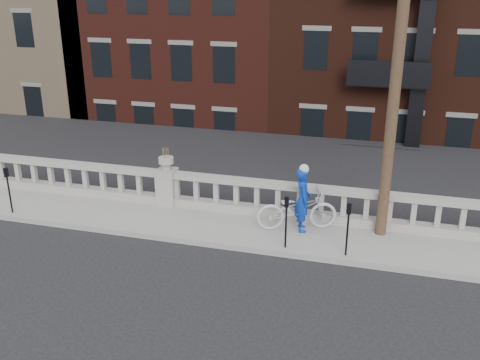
# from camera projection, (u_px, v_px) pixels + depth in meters

# --- Properties ---
(ground) EXTENTS (120.00, 120.00, 0.00)m
(ground) POSITION_uv_depth(u_px,v_px,m) (103.00, 273.00, 12.53)
(ground) COLOR black
(ground) RESTS_ON ground
(sidewalk) EXTENTS (32.00, 2.20, 0.15)m
(sidewalk) POSITION_uv_depth(u_px,v_px,m) (155.00, 219.00, 15.21)
(sidewalk) COLOR gray
(sidewalk) RESTS_ON ground
(balustrade) EXTENTS (28.00, 0.34, 1.03)m
(balustrade) POSITION_uv_depth(u_px,v_px,m) (168.00, 189.00, 15.87)
(balustrade) COLOR gray
(balustrade) RESTS_ON sidewalk
(planter_pedestal) EXTENTS (0.55, 0.55, 1.76)m
(planter_pedestal) POSITION_uv_depth(u_px,v_px,m) (167.00, 183.00, 15.80)
(planter_pedestal) COLOR gray
(planter_pedestal) RESTS_ON sidewalk
(lower_level) EXTENTS (80.00, 44.00, 20.80)m
(lower_level) POSITION_uv_depth(u_px,v_px,m) (298.00, 47.00, 32.25)
(lower_level) COLOR #605E59
(lower_level) RESTS_ON ground
(utility_pole) EXTENTS (1.60, 0.28, 10.00)m
(utility_pole) POSITION_uv_depth(u_px,v_px,m) (400.00, 36.00, 12.38)
(utility_pole) COLOR #422D1E
(utility_pole) RESTS_ON sidewalk
(parking_meter_a) EXTENTS (0.10, 0.09, 1.36)m
(parking_meter_a) POSITION_uv_depth(u_px,v_px,m) (8.00, 185.00, 15.15)
(parking_meter_a) COLOR black
(parking_meter_a) RESTS_ON sidewalk
(parking_meter_b) EXTENTS (0.10, 0.09, 1.36)m
(parking_meter_b) POSITION_uv_depth(u_px,v_px,m) (286.00, 217.00, 13.14)
(parking_meter_b) COLOR black
(parking_meter_b) RESTS_ON sidewalk
(parking_meter_c) EXTENTS (0.10, 0.09, 1.36)m
(parking_meter_c) POSITION_uv_depth(u_px,v_px,m) (348.00, 224.00, 12.76)
(parking_meter_c) COLOR black
(parking_meter_c) RESTS_ON sidewalk
(bicycle) EXTENTS (2.29, 1.46, 1.13)m
(bicycle) POSITION_uv_depth(u_px,v_px,m) (297.00, 209.00, 14.27)
(bicycle) COLOR silver
(bicycle) RESTS_ON sidewalk
(cyclist) EXTENTS (0.59, 0.73, 1.75)m
(cyclist) POSITION_uv_depth(u_px,v_px,m) (303.00, 200.00, 14.08)
(cyclist) COLOR #0B30AA
(cyclist) RESTS_ON sidewalk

